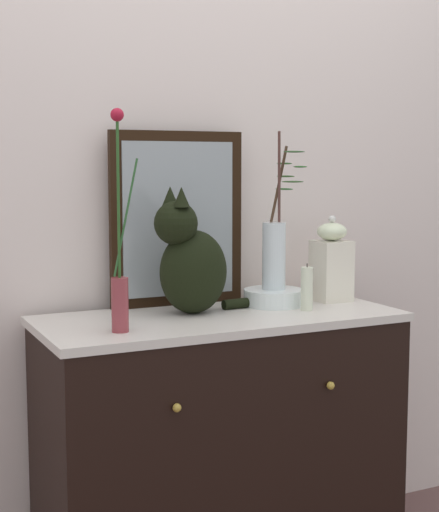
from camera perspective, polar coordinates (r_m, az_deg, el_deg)
name	(u,v)px	position (r m, az deg, el deg)	size (l,w,h in m)	color
wall_back	(179,168)	(2.63, -2.97, 6.39)	(4.40, 0.08, 2.60)	silver
sideboard	(220,450)	(2.51, 0.00, -13.94)	(1.10, 0.50, 0.86)	black
mirror_leaning	(177,219)	(2.53, -3.08, 2.72)	(0.45, 0.03, 0.56)	black
cat_sitting	(191,261)	(2.38, -2.11, -0.39)	(0.43, 0.18, 0.39)	black
vase_slim_green	(120,275)	(2.14, -7.27, -1.38)	(0.08, 0.05, 0.60)	brown
bowl_porcelain	(274,297)	(2.55, 3.96, -3.01)	(0.20, 0.20, 0.05)	white
vase_glass_clear	(275,248)	(2.53, 4.07, 0.59)	(0.13, 0.16, 0.51)	silver
jar_lidded_porcelain	(331,263)	(2.65, 8.14, -0.50)	(0.11, 0.11, 0.29)	silver
candle_pillar	(307,289)	(2.47, 6.37, -2.39)	(0.04, 0.04, 0.15)	silver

